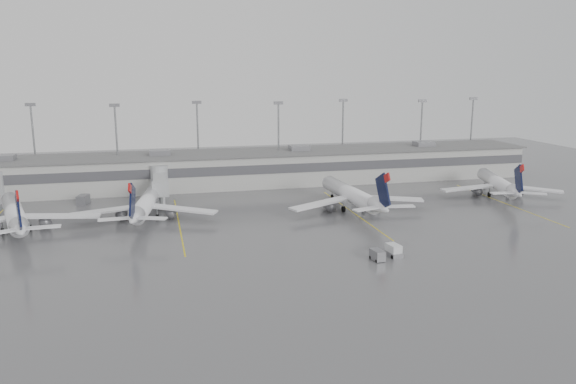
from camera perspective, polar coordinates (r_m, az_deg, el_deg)
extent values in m
plane|color=#4C4B4E|center=(88.15, 1.27, -6.57)|extent=(260.00, 260.00, 0.00)
cube|color=#B2B2AD|center=(142.36, -4.72, 2.38)|extent=(150.00, 16.00, 8.00)
cube|color=#47474C|center=(134.36, -4.19, 2.23)|extent=(150.00, 0.15, 2.20)
cube|color=#606060|center=(141.72, -4.74, 4.00)|extent=(152.00, 17.00, 0.30)
cube|color=slate|center=(143.94, -26.96, 3.12)|extent=(5.00, 4.00, 1.30)
cube|color=slate|center=(157.16, 13.63, 4.79)|extent=(5.00, 4.00, 1.30)
cylinder|color=gray|center=(151.93, -24.37, 4.24)|extent=(0.44, 0.44, 20.00)
cube|color=slate|center=(151.02, -24.72, 8.07)|extent=(2.40, 0.50, 0.80)
cylinder|color=gray|center=(142.05, -16.96, 4.31)|extent=(0.44, 0.44, 20.00)
cube|color=slate|center=(141.07, -17.22, 8.42)|extent=(2.40, 0.50, 0.80)
cylinder|color=gray|center=(149.67, -9.13, 5.08)|extent=(0.44, 0.44, 20.00)
cube|color=slate|center=(148.75, -9.26, 8.98)|extent=(2.40, 0.50, 0.80)
cylinder|color=gray|center=(145.24, -0.97, 5.02)|extent=(0.44, 0.44, 20.00)
cube|color=slate|center=(144.29, -0.98, 9.04)|extent=(2.40, 0.50, 0.80)
cylinder|color=gray|center=(157.86, 5.56, 5.55)|extent=(0.44, 0.44, 20.00)
cube|color=slate|center=(156.98, 5.64, 9.25)|extent=(2.40, 0.50, 0.80)
cylinder|color=gray|center=(158.78, 13.32, 5.32)|extent=(0.44, 0.44, 20.00)
cube|color=slate|center=(157.91, 13.51, 8.99)|extent=(2.40, 0.50, 0.80)
cylinder|color=gray|center=(175.03, 18.10, 5.67)|extent=(0.44, 0.44, 20.00)
cube|color=slate|center=(174.24, 18.33, 9.00)|extent=(2.40, 0.50, 0.80)
cylinder|color=#959799|center=(132.96, -12.93, 1.18)|extent=(4.00, 4.00, 7.00)
cube|color=#959799|center=(126.43, -12.90, 0.98)|extent=(2.80, 13.00, 2.60)
cube|color=#959799|center=(119.08, -12.83, 0.29)|extent=(3.40, 2.40, 3.00)
cylinder|color=gray|center=(119.71, -12.77, -1.07)|extent=(0.70, 0.70, 2.80)
cube|color=black|center=(119.95, -12.74, -1.56)|extent=(2.20, 1.20, 0.70)
cube|color=yellow|center=(108.48, -11.02, -3.15)|extent=(0.25, 40.00, 0.01)
cube|color=yellow|center=(115.20, 6.64, -2.08)|extent=(0.25, 40.00, 0.01)
cube|color=yellow|center=(131.24, 21.14, -1.06)|extent=(0.25, 40.00, 0.01)
cylinder|color=white|center=(112.89, -26.06, -1.92)|extent=(9.41, 23.46, 3.20)
cone|color=white|center=(125.80, -26.44, -0.59)|extent=(3.89, 3.74, 3.20)
cone|color=white|center=(99.02, -25.55, -3.48)|extent=(4.52, 6.00, 3.20)
cube|color=white|center=(110.75, -22.07, -2.27)|extent=(13.97, 3.34, 0.37)
cube|color=black|center=(97.77, -25.70, -1.81)|extent=(1.93, 5.87, 6.98)
cube|color=#AC0D0D|center=(95.82, -25.79, -0.38)|extent=(0.89, 2.16, 2.03)
cylinder|color=black|center=(122.84, -26.23, -2.16)|extent=(0.62, 1.03, 0.96)
cylinder|color=black|center=(111.37, -27.01, -3.58)|extent=(0.78, 1.26, 1.17)
cylinder|color=black|center=(111.56, -24.71, -3.34)|extent=(0.78, 1.26, 1.17)
cylinder|color=white|center=(113.37, -14.13, -1.01)|extent=(6.57, 22.90, 3.09)
cone|color=white|center=(125.70, -13.20, 0.34)|extent=(3.50, 3.33, 3.09)
cone|color=white|center=(100.17, -15.38, -2.59)|extent=(3.86, 5.57, 3.09)
cube|color=white|center=(112.25, -17.98, -1.81)|extent=(13.66, 4.77, 0.36)
cube|color=white|center=(109.80, -10.62, -1.72)|extent=(13.17, 8.46, 0.36)
cube|color=black|center=(98.97, -15.54, -0.99)|extent=(1.20, 5.79, 6.75)
cube|color=#AC0D0D|center=(97.12, -15.77, 0.36)|extent=(0.63, 2.11, 1.96)
cylinder|color=black|center=(122.89, -13.38, -1.20)|extent=(0.50, 0.97, 0.93)
cylinder|color=black|center=(112.38, -15.32, -2.52)|extent=(0.63, 1.19, 1.13)
cylinder|color=black|center=(111.66, -13.13, -2.50)|extent=(0.63, 1.19, 1.13)
cylinder|color=white|center=(117.58, 6.28, -0.16)|extent=(4.81, 23.88, 3.23)
cone|color=white|center=(129.65, 3.92, 1.06)|extent=(3.43, 3.23, 3.23)
cone|color=white|center=(104.87, 9.42, -1.55)|extent=(3.59, 5.59, 3.23)
cube|color=white|center=(112.25, 3.36, -1.16)|extent=(14.05, 7.81, 0.38)
cube|color=white|center=(118.33, 10.21, -0.63)|extent=(14.28, 6.15, 0.38)
cube|color=black|center=(103.70, 9.62, 0.06)|extent=(0.73, 6.08, 7.05)
cube|color=#AC0D0D|center=(101.92, 10.03, 1.43)|extent=(0.47, 2.20, 2.05)
cylinder|color=black|center=(126.90, 4.50, -0.46)|extent=(0.44, 0.99, 0.97)
cylinder|color=black|center=(115.38, 5.65, -1.74)|extent=(0.56, 1.22, 1.19)
cylinder|color=black|center=(117.19, 7.69, -1.57)|extent=(0.56, 1.22, 1.19)
cylinder|color=white|center=(138.36, 20.44, 0.93)|extent=(9.28, 21.99, 3.01)
cone|color=white|center=(150.07, 19.08, 1.87)|extent=(3.69, 3.56, 3.01)
cone|color=white|center=(125.87, 22.20, -0.10)|extent=(4.33, 5.67, 3.01)
cube|color=white|center=(133.93, 17.89, 0.40)|extent=(13.09, 2.87, 0.35)
cube|color=white|center=(138.16, 23.53, 0.32)|extent=(12.19, 9.59, 0.35)
cube|color=black|center=(124.85, 22.38, 1.15)|extent=(1.93, 5.49, 6.56)
cube|color=#AC0D0D|center=(123.20, 22.67, 2.22)|extent=(0.88, 2.03, 1.90)
cylinder|color=black|center=(147.32, 19.36, 0.65)|extent=(0.60, 0.97, 0.90)
cylinder|color=black|center=(136.35, 19.76, -0.24)|extent=(0.75, 1.19, 1.10)
cylinder|color=black|center=(137.61, 21.44, -0.26)|extent=(0.75, 1.19, 1.10)
cube|color=silver|center=(89.49, 10.67, -5.84)|extent=(1.95, 2.77, 1.93)
cube|color=slate|center=(89.68, 10.65, -6.20)|extent=(2.22, 3.23, 0.75)
cylinder|color=black|center=(90.13, 9.82, -6.12)|extent=(0.32, 0.63, 0.60)
cylinder|color=black|center=(91.00, 10.75, -5.98)|extent=(0.32, 0.63, 0.60)
cylinder|color=black|center=(88.41, 10.55, -6.52)|extent=(0.32, 0.63, 0.60)
cylinder|color=black|center=(89.29, 11.49, -6.37)|extent=(0.32, 0.63, 0.60)
cube|color=slate|center=(87.25, 9.06, -6.32)|extent=(1.82, 2.76, 1.57)
cylinder|color=black|center=(87.88, 8.37, -6.58)|extent=(0.27, 0.54, 0.52)
cylinder|color=black|center=(87.02, 9.72, -6.83)|extent=(0.27, 0.54, 0.52)
cube|color=silver|center=(123.57, -13.05, -0.91)|extent=(2.94, 2.41, 1.79)
cube|color=silver|center=(126.08, 5.74, -0.36)|extent=(2.73, 1.87, 1.89)
cube|color=slate|center=(128.91, -20.08, -0.75)|extent=(2.74, 3.64, 2.03)
cone|color=#F95F05|center=(114.69, -16.11, -2.41)|extent=(0.38, 0.38, 0.61)
cone|color=#F95F05|center=(123.15, 4.39, -0.92)|extent=(0.45, 0.45, 0.72)
cone|color=#F95F05|center=(140.39, 18.65, 0.09)|extent=(0.38, 0.38, 0.60)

